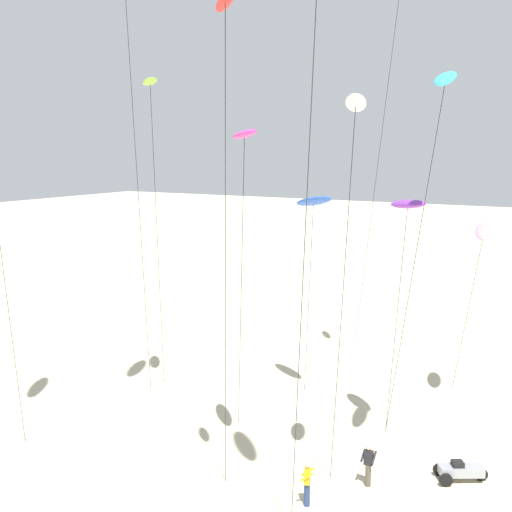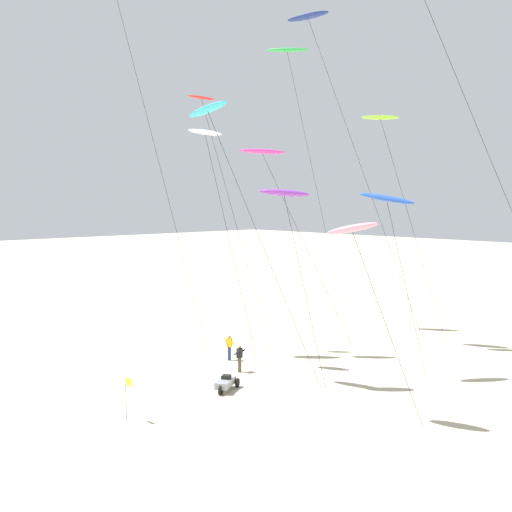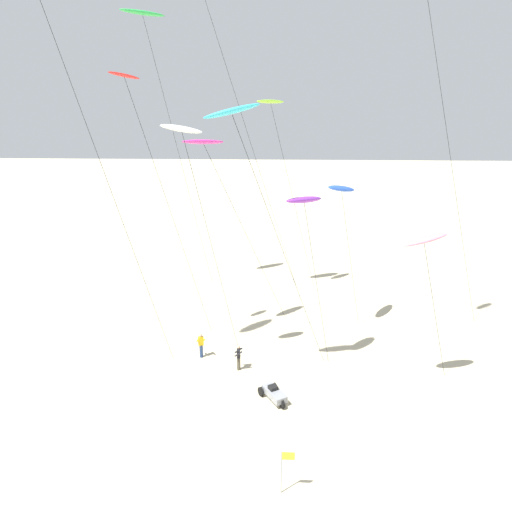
# 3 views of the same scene
# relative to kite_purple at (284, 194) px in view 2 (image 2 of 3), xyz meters

# --- Properties ---
(ground_plane) EXTENTS (260.00, 260.00, 0.00)m
(ground_plane) POSITION_rel_kite_purple_xyz_m (-3.77, -7.87, -10.66)
(ground_plane) COLOR beige
(kite_purple) EXTENTS (3.22, 2.59, 11.04)m
(kite_purple) POSITION_rel_kite_purple_xyz_m (0.00, 0.00, 0.00)
(kite_purple) COLOR purple
(kite_purple) RESTS_ON ground
(kite_navy) EXTENTS (8.66, 5.79, 23.49)m
(kite_navy) POSITION_rel_kite_purple_xyz_m (-6.65, 9.19, 12.28)
(kite_navy) COLOR navy
(kite_navy) RESTS_ON ground
(kite_cyan) EXTENTS (6.76, 4.25, 15.84)m
(kite_cyan) POSITION_rel_kite_purple_xyz_m (-3.62, -2.33, 4.53)
(kite_cyan) COLOR #33BFE0
(kite_cyan) RESTS_ON ground
(kite_white) EXTENTS (3.98, 2.71, 14.84)m
(kite_white) POSITION_rel_kite_purple_xyz_m (-6.48, -0.27, 3.62)
(kite_white) COLOR white
(kite_white) RESTS_ON ground
(kite_green) EXTENTS (5.77, 4.05, 22.33)m
(kite_green) POSITION_rel_kite_purple_xyz_m (-11.53, 12.08, 11.28)
(kite_green) COLOR green
(kite_green) RESTS_ON ground
(kite_red) EXTENTS (4.90, 3.55, 17.47)m
(kite_red) POSITION_rel_kite_purple_xyz_m (-10.01, 2.42, 5.90)
(kite_red) COLOR red
(kite_red) RESTS_ON ground
(kite_magenta) EXTENTS (6.72, 4.89, 13.77)m
(kite_magenta) POSITION_rel_kite_purple_xyz_m (-6.07, 4.15, 2.72)
(kite_magenta) COLOR #D8339E
(kite_magenta) RESTS_ON ground
(kite_blue) EXTENTS (3.38, 3.16, 10.93)m
(kite_blue) POSITION_rel_kite_purple_xyz_m (2.76, 5.58, -0.29)
(kite_blue) COLOR blue
(kite_blue) RESTS_ON ground
(kite_lime) EXTENTS (5.28, 3.82, 16.15)m
(kite_lime) POSITION_rel_kite_purple_xyz_m (-2.07, 11.55, 5.07)
(kite_lime) COLOR #8CD833
(kite_lime) RESTS_ON ground
(kite_pink) EXTENTS (4.10, 2.57, 9.50)m
(kite_pink) POSITION_rel_kite_purple_xyz_m (6.11, -1.79, -1.66)
(kite_pink) COLOR pink
(kite_pink) RESTS_ON ground
(kite_flyer_nearest) EXTENTS (0.54, 0.56, 1.67)m
(kite_flyer_nearest) POSITION_rel_kite_purple_xyz_m (-3.71, 0.01, -9.77)
(kite_flyer_nearest) COLOR #4C4738
(kite_flyer_nearest) RESTS_ON ground
(kite_flyer_middle) EXTENTS (0.67, 0.65, 1.67)m
(kite_flyer_middle) POSITION_rel_kite_purple_xyz_m (-6.27, 1.39, -9.77)
(kite_flyer_middle) COLOR navy
(kite_flyer_middle) RESTS_ON ground
(beach_buggy) EXTENTS (1.69, 2.05, 0.82)m
(beach_buggy) POSITION_rel_kite_purple_xyz_m (-1.50, -2.97, -10.23)
(beach_buggy) COLOR gray
(beach_buggy) RESTS_ON ground
(marker_flag) EXTENTS (0.56, 0.05, 2.10)m
(marker_flag) POSITION_rel_kite_purple_xyz_m (-0.98, -9.42, -9.17)
(marker_flag) COLOR gray
(marker_flag) RESTS_ON ground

